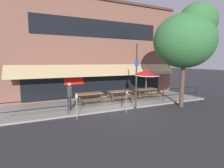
{
  "coord_description": "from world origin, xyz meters",
  "views": [
    {
      "loc": [
        -5.26,
        -9.52,
        3.07
      ],
      "look_at": [
        -0.09,
        1.6,
        1.5
      ],
      "focal_mm": 28.0,
      "sensor_mm": 36.0,
      "label": 1
    }
  ],
  "objects_px": {
    "picnic_table_centre": "(120,93)",
    "patio_umbrella_right": "(146,73)",
    "picnic_table_right": "(146,91)",
    "street_tree_curbside": "(187,37)",
    "picnic_table_left": "(90,95)",
    "pedestrian_walking": "(70,95)",
    "street_sign_pole": "(136,77)",
    "parking_meter_near": "(77,98)",
    "parking_meter_far": "(126,94)"
  },
  "relations": [
    {
      "from": "picnic_table_centre",
      "to": "patio_umbrella_right",
      "type": "height_order",
      "value": "patio_umbrella_right"
    },
    {
      "from": "picnic_table_right",
      "to": "street_tree_curbside",
      "type": "height_order",
      "value": "street_tree_curbside"
    },
    {
      "from": "picnic_table_left",
      "to": "patio_umbrella_right",
      "type": "xyz_separation_m",
      "value": [
        4.79,
        -0.03,
        1.47
      ]
    },
    {
      "from": "pedestrian_walking",
      "to": "street_sign_pole",
      "type": "xyz_separation_m",
      "value": [
        3.79,
        -1.53,
        1.07
      ]
    },
    {
      "from": "parking_meter_near",
      "to": "street_sign_pole",
      "type": "distance_m",
      "value": 3.89
    },
    {
      "from": "picnic_table_right",
      "to": "parking_meter_far",
      "type": "distance_m",
      "value": 4.35
    },
    {
      "from": "picnic_table_right",
      "to": "parking_meter_near",
      "type": "bearing_deg",
      "value": -157.22
    },
    {
      "from": "street_sign_pole",
      "to": "pedestrian_walking",
      "type": "bearing_deg",
      "value": 158.01
    },
    {
      "from": "patio_umbrella_right",
      "to": "parking_meter_near",
      "type": "distance_m",
      "value": 6.97
    },
    {
      "from": "parking_meter_far",
      "to": "picnic_table_right",
      "type": "bearing_deg",
      "value": 38.69
    },
    {
      "from": "patio_umbrella_right",
      "to": "street_sign_pole",
      "type": "height_order",
      "value": "street_sign_pole"
    },
    {
      "from": "patio_umbrella_right",
      "to": "street_sign_pole",
      "type": "relative_size",
      "value": 0.57
    },
    {
      "from": "picnic_table_left",
      "to": "parking_meter_near",
      "type": "relative_size",
      "value": 1.27
    },
    {
      "from": "picnic_table_centre",
      "to": "picnic_table_right",
      "type": "xyz_separation_m",
      "value": [
        2.39,
        0.03,
        0.0
      ]
    },
    {
      "from": "picnic_table_right",
      "to": "parking_meter_near",
      "type": "relative_size",
      "value": 1.27
    },
    {
      "from": "patio_umbrella_right",
      "to": "parking_meter_far",
      "type": "relative_size",
      "value": 1.67
    },
    {
      "from": "picnic_table_left",
      "to": "parking_meter_near",
      "type": "height_order",
      "value": "parking_meter_near"
    },
    {
      "from": "street_tree_curbside",
      "to": "picnic_table_left",
      "type": "bearing_deg",
      "value": 151.36
    },
    {
      "from": "picnic_table_centre",
      "to": "street_sign_pole",
      "type": "distance_m",
      "value": 2.92
    },
    {
      "from": "street_sign_pole",
      "to": "street_tree_curbside",
      "type": "xyz_separation_m",
      "value": [
        3.51,
        -0.53,
        2.51
      ]
    },
    {
      "from": "parking_meter_near",
      "to": "parking_meter_far",
      "type": "xyz_separation_m",
      "value": [
        2.99,
        -0.03,
        0.0
      ]
    },
    {
      "from": "picnic_table_right",
      "to": "pedestrian_walking",
      "type": "distance_m",
      "value": 6.48
    },
    {
      "from": "picnic_table_left",
      "to": "street_sign_pole",
      "type": "relative_size",
      "value": 0.43
    },
    {
      "from": "parking_meter_far",
      "to": "street_tree_curbside",
      "type": "height_order",
      "value": "street_tree_curbside"
    },
    {
      "from": "picnic_table_centre",
      "to": "parking_meter_near",
      "type": "relative_size",
      "value": 1.27
    },
    {
      "from": "picnic_table_left",
      "to": "parking_meter_near",
      "type": "distance_m",
      "value": 3.15
    },
    {
      "from": "picnic_table_right",
      "to": "picnic_table_left",
      "type": "bearing_deg",
      "value": 179.76
    },
    {
      "from": "street_sign_pole",
      "to": "parking_meter_far",
      "type": "bearing_deg",
      "value": -169.82
    },
    {
      "from": "parking_meter_near",
      "to": "picnic_table_right",
      "type": "bearing_deg",
      "value": 22.78
    },
    {
      "from": "pedestrian_walking",
      "to": "street_sign_pole",
      "type": "relative_size",
      "value": 0.41
    },
    {
      "from": "picnic_table_left",
      "to": "pedestrian_walking",
      "type": "bearing_deg",
      "value": -146.6
    },
    {
      "from": "picnic_table_left",
      "to": "picnic_table_centre",
      "type": "relative_size",
      "value": 1.0
    },
    {
      "from": "patio_umbrella_right",
      "to": "street_tree_curbside",
      "type": "distance_m",
      "value": 4.05
    },
    {
      "from": "picnic_table_left",
      "to": "street_sign_pole",
      "type": "xyz_separation_m",
      "value": [
        2.19,
        -2.58,
        1.42
      ]
    },
    {
      "from": "picnic_table_right",
      "to": "street_tree_curbside",
      "type": "distance_m",
      "value": 5.09
    },
    {
      "from": "picnic_table_centre",
      "to": "street_tree_curbside",
      "type": "distance_m",
      "value": 5.98
    },
    {
      "from": "patio_umbrella_right",
      "to": "parking_meter_far",
      "type": "xyz_separation_m",
      "value": [
        -3.38,
        -2.7,
        -1.03
      ]
    },
    {
      "from": "picnic_table_centre",
      "to": "patio_umbrella_right",
      "type": "xyz_separation_m",
      "value": [
        2.39,
        0.02,
        1.47
      ]
    },
    {
      "from": "patio_umbrella_right",
      "to": "parking_meter_far",
      "type": "bearing_deg",
      "value": -141.38
    },
    {
      "from": "parking_meter_near",
      "to": "picnic_table_centre",
      "type": "bearing_deg",
      "value": 33.69
    },
    {
      "from": "picnic_table_centre",
      "to": "street_sign_pole",
      "type": "height_order",
      "value": "street_sign_pole"
    },
    {
      "from": "patio_umbrella_right",
      "to": "pedestrian_walking",
      "type": "height_order",
      "value": "patio_umbrella_right"
    },
    {
      "from": "picnic_table_right",
      "to": "parking_meter_near",
      "type": "height_order",
      "value": "parking_meter_near"
    },
    {
      "from": "parking_meter_near",
      "to": "street_sign_pole",
      "type": "bearing_deg",
      "value": 1.64
    },
    {
      "from": "pedestrian_walking",
      "to": "picnic_table_right",
      "type": "bearing_deg",
      "value": 9.19
    },
    {
      "from": "picnic_table_right",
      "to": "picnic_table_centre",
      "type": "bearing_deg",
      "value": -179.37
    },
    {
      "from": "picnic_table_right",
      "to": "parking_meter_near",
      "type": "distance_m",
      "value": 6.91
    },
    {
      "from": "picnic_table_centre",
      "to": "pedestrian_walking",
      "type": "xyz_separation_m",
      "value": [
        -3.99,
        -1.01,
        0.35
      ]
    },
    {
      "from": "picnic_table_left",
      "to": "picnic_table_centre",
      "type": "distance_m",
      "value": 2.39
    },
    {
      "from": "picnic_table_left",
      "to": "picnic_table_right",
      "type": "xyz_separation_m",
      "value": [
        4.79,
        -0.02,
        0.0
      ]
    }
  ]
}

